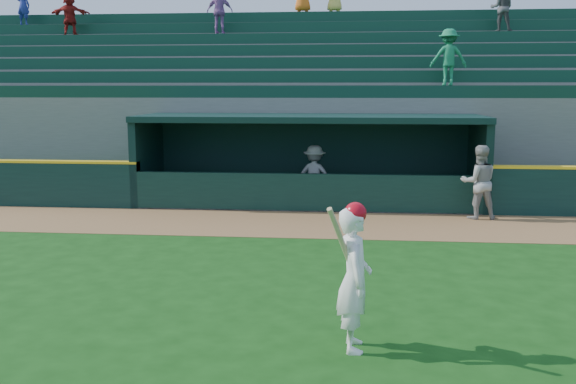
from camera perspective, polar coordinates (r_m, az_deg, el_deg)
name	(u,v)px	position (r m, az deg, el deg)	size (l,w,h in m)	color
ground	(278,287)	(10.51, -0.86, -8.41)	(120.00, 120.00, 0.00)	#124110
warning_track	(302,224)	(15.23, 1.21, -2.85)	(40.00, 3.00, 0.01)	olive
dugout_player_front	(479,182)	(16.38, 16.60, 0.84)	(0.89, 0.69, 1.82)	#9A9A95
dugout_player_inside	(315,175)	(17.67, 2.37, 1.51)	(1.06, 0.61, 1.65)	#989893
dugout	(310,154)	(18.08, 1.98, 3.39)	(9.40, 2.80, 2.46)	#63635E
stands	(319,111)	(22.57, 2.78, 7.18)	(34.50, 6.25, 7.53)	slate
batter_at_plate	(354,276)	(7.88, 5.91, -7.46)	(0.57, 0.79, 1.85)	white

